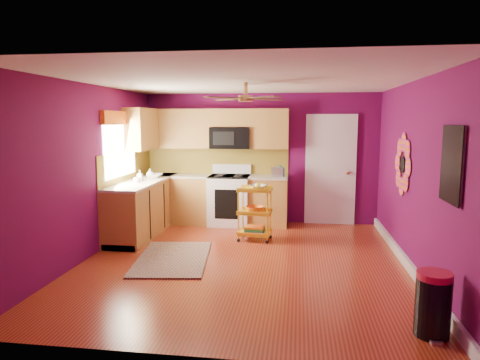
# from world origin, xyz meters

# --- Properties ---
(ground) EXTENTS (5.00, 5.00, 0.00)m
(ground) POSITION_xyz_m (0.00, 0.00, 0.00)
(ground) COLOR maroon
(ground) RESTS_ON ground
(room_envelope) EXTENTS (4.54, 5.04, 2.52)m
(room_envelope) POSITION_xyz_m (0.03, 0.00, 1.63)
(room_envelope) COLOR #5D0A45
(room_envelope) RESTS_ON ground
(lower_cabinets) EXTENTS (2.81, 2.31, 0.94)m
(lower_cabinets) POSITION_xyz_m (-1.35, 1.82, 0.43)
(lower_cabinets) COLOR olive
(lower_cabinets) RESTS_ON ground
(electric_range) EXTENTS (0.76, 0.66, 1.13)m
(electric_range) POSITION_xyz_m (-0.55, 2.17, 0.48)
(electric_range) COLOR white
(electric_range) RESTS_ON ground
(upper_cabinetry) EXTENTS (2.80, 2.30, 1.26)m
(upper_cabinetry) POSITION_xyz_m (-1.24, 2.17, 1.80)
(upper_cabinetry) COLOR olive
(upper_cabinetry) RESTS_ON ground
(left_window) EXTENTS (0.08, 1.35, 1.08)m
(left_window) POSITION_xyz_m (-2.22, 1.05, 1.74)
(left_window) COLOR white
(left_window) RESTS_ON ground
(panel_door) EXTENTS (0.95, 0.11, 2.15)m
(panel_door) POSITION_xyz_m (1.35, 2.47, 1.02)
(panel_door) COLOR white
(panel_door) RESTS_ON ground
(right_wall_art) EXTENTS (0.04, 2.74, 1.04)m
(right_wall_art) POSITION_xyz_m (2.23, -0.34, 1.44)
(right_wall_art) COLOR black
(right_wall_art) RESTS_ON ground
(ceiling_fan) EXTENTS (1.01, 1.01, 0.26)m
(ceiling_fan) POSITION_xyz_m (0.00, 0.20, 2.29)
(ceiling_fan) COLOR #BF8C3F
(ceiling_fan) RESTS_ON ground
(shag_rug) EXTENTS (1.18, 1.71, 0.02)m
(shag_rug) POSITION_xyz_m (-1.02, -0.03, 0.01)
(shag_rug) COLOR black
(shag_rug) RESTS_ON ground
(rolling_cart) EXTENTS (0.57, 0.44, 0.97)m
(rolling_cart) POSITION_xyz_m (0.05, 1.12, 0.50)
(rolling_cart) COLOR yellow
(rolling_cart) RESTS_ON ground
(trash_can) EXTENTS (0.36, 0.38, 0.61)m
(trash_can) POSITION_xyz_m (1.99, -1.84, 0.30)
(trash_can) COLOR black
(trash_can) RESTS_ON ground
(teal_kettle) EXTENTS (0.18, 0.18, 0.21)m
(teal_kettle) POSITION_xyz_m (0.40, 2.21, 1.02)
(teal_kettle) COLOR #127E8C
(teal_kettle) RESTS_ON lower_cabinets
(toaster) EXTENTS (0.22, 0.15, 0.18)m
(toaster) POSITION_xyz_m (0.36, 2.17, 1.03)
(toaster) COLOR beige
(toaster) RESTS_ON lower_cabinets
(soap_bottle_a) EXTENTS (0.08, 0.08, 0.18)m
(soap_bottle_a) POSITION_xyz_m (-1.98, 1.26, 1.03)
(soap_bottle_a) COLOR #EA3F72
(soap_bottle_a) RESTS_ON lower_cabinets
(soap_bottle_b) EXTENTS (0.13, 0.13, 0.17)m
(soap_bottle_b) POSITION_xyz_m (-1.94, 1.67, 1.03)
(soap_bottle_b) COLOR white
(soap_bottle_b) RESTS_ON lower_cabinets
(counter_dish) EXTENTS (0.28, 0.28, 0.07)m
(counter_dish) POSITION_xyz_m (-1.87, 1.72, 0.97)
(counter_dish) COLOR white
(counter_dish) RESTS_ON lower_cabinets
(counter_cup) EXTENTS (0.12, 0.12, 0.09)m
(counter_cup) POSITION_xyz_m (-1.94, 1.04, 0.99)
(counter_cup) COLOR white
(counter_cup) RESTS_ON lower_cabinets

